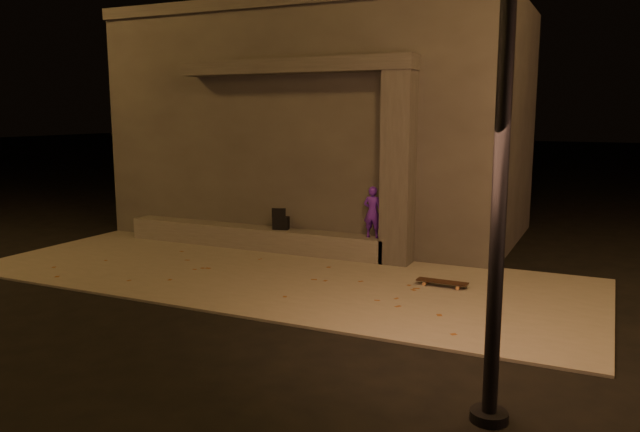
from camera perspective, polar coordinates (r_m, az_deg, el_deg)
The scene contains 9 objects.
ground at distance 9.55m, azimuth -10.18°, elevation -8.27°, with size 120.00×120.00×0.00m, color black.
sidewalk at distance 11.16m, azimuth -4.22°, elevation -5.43°, with size 11.00×4.40×0.04m, color #69665D.
building at distance 15.25m, azimuth 0.72°, elevation 8.42°, with size 9.00×5.10×5.22m.
ledge at distance 13.32m, azimuth -6.17°, elevation -1.94°, with size 6.00×0.55×0.45m, color #57544F.
column at distance 11.76m, azimuth 7.18°, elevation 4.29°, with size 0.55×0.55×3.60m, color #393634.
canopy at distance 12.64m, azimuth -2.35°, elevation 13.52°, with size 5.00×0.70×0.28m, color #393634.
skateboarder at distance 12.02m, azimuth 4.83°, elevation 0.37°, with size 0.37×0.24×1.00m, color #4E1AAE.
backpack at distance 12.91m, azimuth -3.59°, elevation -0.54°, with size 0.36×0.28×0.45m.
skateboard at distance 10.54m, azimuth 11.10°, elevation -5.95°, with size 0.85×0.24×0.09m.
Camera 1 is at (5.32, -7.39, 2.88)m, focal length 35.00 mm.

